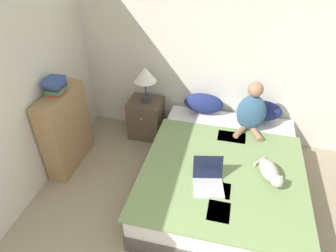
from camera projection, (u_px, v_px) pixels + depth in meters
name	position (u px, v px, depth m)	size (l,w,h in m)	color
wall_back	(233.00, 51.00, 3.71)	(5.00, 0.05, 2.55)	beige
bed	(222.00, 175.00, 3.43)	(1.71, 2.07, 0.46)	#4C4742
pillow_near	(204.00, 103.00, 4.00)	(0.53, 0.21, 0.28)	navy
pillow_far	(261.00, 111.00, 3.86)	(0.53, 0.21, 0.28)	navy
person_sitting	(252.00, 111.00, 3.60)	(0.36, 0.34, 0.66)	#33567A
cat_tabby	(270.00, 172.00, 3.02)	(0.29, 0.51, 0.19)	#A8A399
laptop_open	(208.00, 180.00, 2.97)	(0.36, 0.37, 0.27)	#B7B7BC
nightstand	(146.00, 118.00, 4.28)	(0.45, 0.42, 0.56)	brown
table_lamp	(145.00, 76.00, 3.88)	(0.30, 0.30, 0.51)	#38383D
bookshelf	(66.00, 130.00, 3.66)	(0.23, 0.78, 1.03)	#99754C
book_stack_top	(55.00, 86.00, 3.31)	(0.20, 0.25, 0.18)	#B24238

